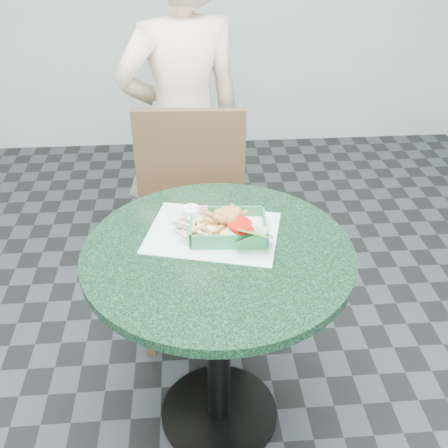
{
  "coord_description": "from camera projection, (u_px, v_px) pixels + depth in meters",
  "views": [
    {
      "loc": [
        -0.08,
        -1.27,
        1.69
      ],
      "look_at": [
        0.03,
        0.1,
        0.79
      ],
      "focal_mm": 42.0,
      "sensor_mm": 36.0,
      "label": 1
    }
  ],
  "objects": [
    {
      "name": "sauce_ramekin",
      "position": [
        190.0,
        218.0,
        1.66
      ],
      "size": [
        0.06,
        0.06,
        0.03
      ],
      "rotation": [
        0.0,
        0.0,
        0.2
      ],
      "color": "white",
      "rests_on": "food_basket"
    },
    {
      "name": "diner_person",
      "position": [
        183.0,
        120.0,
        2.29
      ],
      "size": [
        0.69,
        0.56,
        1.64
      ],
      "primitive_type": "imported",
      "rotation": [
        0.0,
        0.0,
        3.46
      ],
      "color": "beige",
      "rests_on": "floor"
    },
    {
      "name": "dining_chair",
      "position": [
        192.0,
        210.0,
        2.21
      ],
      "size": [
        0.46,
        0.46,
        0.93
      ],
      "rotation": [
        0.0,
        0.0,
        -0.07
      ],
      "color": "#492E20",
      "rests_on": "floor"
    },
    {
      "name": "crab_sandwich",
      "position": [
        227.0,
        225.0,
        1.62
      ],
      "size": [
        0.13,
        0.13,
        0.08
      ],
      "rotation": [
        0.0,
        0.0,
        -0.01
      ],
      "color": "#EEBC65",
      "rests_on": "food_basket"
    },
    {
      "name": "fries_pile",
      "position": [
        191.0,
        231.0,
        1.62
      ],
      "size": [
        0.13,
        0.13,
        0.04
      ],
      "primitive_type": null,
      "rotation": [
        0.0,
        0.0,
        -0.26
      ],
      "color": "#D3B87D",
      "rests_on": "food_basket"
    },
    {
      "name": "placemat",
      "position": [
        213.0,
        238.0,
        1.65
      ],
      "size": [
        0.46,
        0.39,
        0.0
      ],
      "primitive_type": "cube",
      "rotation": [
        0.0,
        0.0,
        -0.25
      ],
      "color": "silver",
      "rests_on": "cafe_table"
    },
    {
      "name": "floor",
      "position": [
        219.0,
        413.0,
        1.99
      ],
      "size": [
        4.0,
        5.0,
        0.02
      ],
      "primitive_type": "cube",
      "color": "#303335",
      "rests_on": "ground"
    },
    {
      "name": "food_basket",
      "position": [
        228.0,
        235.0,
        1.63
      ],
      "size": [
        0.23,
        0.17,
        0.05
      ],
      "rotation": [
        0.0,
        0.0,
        -0.06
      ],
      "color": "#267742",
      "rests_on": "placemat"
    },
    {
      "name": "cafe_table",
      "position": [
        218.0,
        297.0,
        1.67
      ],
      "size": [
        0.82,
        0.82,
        0.75
      ],
      "color": "black",
      "rests_on": "floor"
    },
    {
      "name": "garnish_cup",
      "position": [
        244.0,
        237.0,
        1.58
      ],
      "size": [
        0.13,
        0.13,
        0.05
      ],
      "rotation": [
        0.0,
        0.0,
        0.38
      ],
      "color": "white",
      "rests_on": "food_basket"
    }
  ]
}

